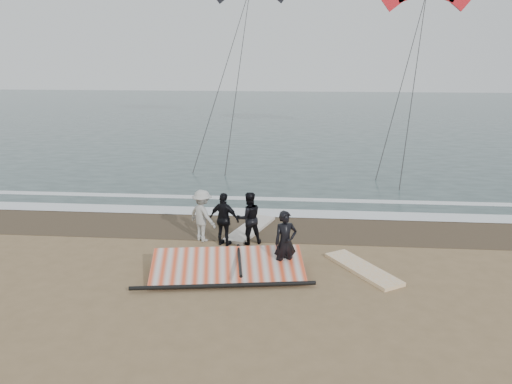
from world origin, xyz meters
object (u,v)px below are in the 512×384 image
board_cream (250,229)px  board_white (363,269)px  sail_rig (226,266)px  man_main (285,242)px

board_cream → board_white: bearing=-21.6°
board_white → sail_rig: (-3.52, -0.46, 0.15)m
sail_rig → board_white: bearing=7.5°
sail_rig → man_main: bearing=8.1°
board_white → board_cream: 4.22m
board_white → board_cream: board_cream is taller
man_main → board_cream: size_ratio=0.65×
board_cream → sail_rig: size_ratio=0.57×
board_white → sail_rig: size_ratio=0.55×
man_main → sail_rig: bearing=166.3°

